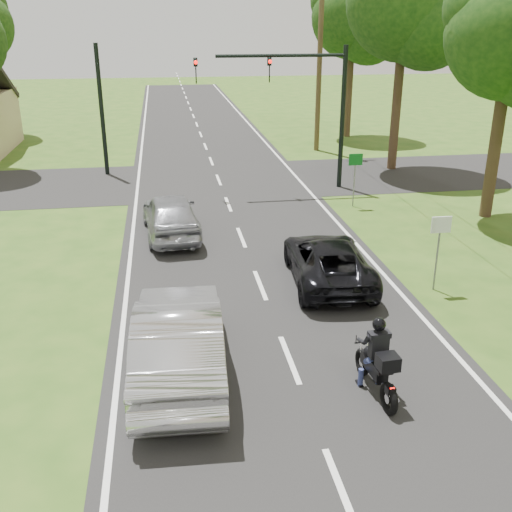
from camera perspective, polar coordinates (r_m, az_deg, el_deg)
The scene contains 14 objects.
ground at distance 13.37m, azimuth 3.21°, elevation -9.84°, with size 140.00×140.00×0.00m, color #2A4E16.
road at distance 22.39m, azimuth -2.08°, elevation 3.48°, with size 8.00×100.00×0.01m, color black.
cross_road at distance 28.13m, azimuth -3.58°, elevation 7.23°, with size 60.00×7.00×0.01m, color black.
motorcycle_rider at distance 12.15m, azimuth 11.51°, elevation -10.16°, with size 0.55×1.95×1.68m.
dark_suv at distance 16.99m, azimuth 6.86°, elevation -0.41°, with size 2.09×4.53×1.26m, color black.
silver_sedan at distance 12.55m, azimuth -7.37°, elevation -7.81°, with size 1.76×5.03×1.66m, color #BCBBC1.
silver_suv at distance 20.68m, azimuth -8.12°, elevation 3.91°, with size 1.76×4.37×1.49m, color #9B9DA3.
traffic_signal at distance 25.96m, azimuth 4.27°, elevation 15.29°, with size 6.38×0.44×6.00m.
signal_pole_far at distance 29.53m, azimuth -14.48°, elevation 13.23°, with size 0.20×0.20×6.00m, color black.
utility_pole_far at distance 34.31m, azimuth 6.09°, elevation 18.35°, with size 1.60×0.28×10.00m.
sign_white at distance 16.73m, azimuth 17.11°, elevation 1.90°, with size 0.55×0.07×2.12m.
sign_green at distance 23.93m, azimuth 9.43°, elevation 8.35°, with size 0.55×0.07×2.12m.
tree_row_d at distance 30.21m, azimuth 14.74°, elevation 21.84°, with size 5.76×5.58×10.45m.
tree_row_e at distance 38.81m, azimuth 9.71°, elevation 21.13°, with size 5.28×5.12×9.61m.
Camera 1 is at (-2.50, -11.14, 6.97)m, focal length 42.00 mm.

